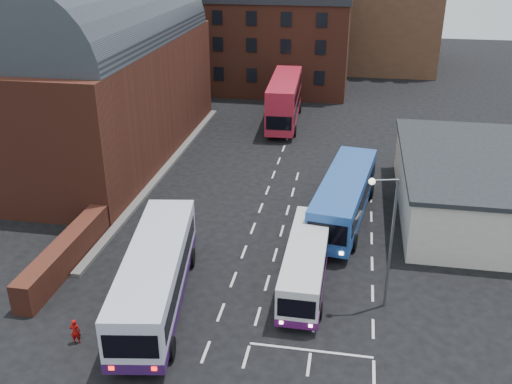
% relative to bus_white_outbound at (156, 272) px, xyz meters
% --- Properties ---
extents(ground, '(180.00, 180.00, 0.00)m').
position_rel_bus_white_outbound_xyz_m(ground, '(3.56, 0.59, -1.98)').
color(ground, black).
extents(railway_station, '(12.00, 28.00, 16.00)m').
position_rel_bus_white_outbound_xyz_m(railway_station, '(-11.94, 21.59, 5.66)').
color(railway_station, '#602B1E').
rests_on(railway_station, ground).
extents(forecourt_wall, '(1.20, 10.00, 1.80)m').
position_rel_bus_white_outbound_xyz_m(forecourt_wall, '(-6.64, 2.59, -1.08)').
color(forecourt_wall, '#602B1E').
rests_on(forecourt_wall, ground).
extents(cream_building, '(10.40, 16.40, 4.25)m').
position_rel_bus_white_outbound_xyz_m(cream_building, '(18.56, 14.59, 0.18)').
color(cream_building, beige).
rests_on(cream_building, ground).
extents(brick_terrace, '(22.00, 10.00, 11.00)m').
position_rel_bus_white_outbound_xyz_m(brick_terrace, '(-2.44, 46.59, 3.52)').
color(brick_terrace, brown).
rests_on(brick_terrace, ground).
extents(castle_keep, '(22.00, 22.00, 12.00)m').
position_rel_bus_white_outbound_xyz_m(castle_keep, '(9.56, 66.59, 4.02)').
color(castle_keep, brown).
rests_on(castle_keep, ground).
extents(bus_white_outbound, '(4.70, 12.56, 3.35)m').
position_rel_bus_white_outbound_xyz_m(bus_white_outbound, '(0.00, 0.00, 0.00)').
color(bus_white_outbound, silver).
rests_on(bus_white_outbound, ground).
extents(bus_white_inbound, '(2.45, 9.51, 2.59)m').
position_rel_bus_white_outbound_xyz_m(bus_white_inbound, '(7.73, 3.33, -0.45)').
color(bus_white_inbound, silver).
rests_on(bus_white_inbound, ground).
extents(bus_blue, '(4.39, 12.40, 3.31)m').
position_rel_bus_white_outbound_xyz_m(bus_blue, '(9.56, 11.67, -0.02)').
color(bus_blue, '#2450A2').
rests_on(bus_blue, ground).
extents(bus_red_double, '(3.48, 12.26, 4.86)m').
position_rel_bus_white_outbound_xyz_m(bus_red_double, '(2.62, 32.87, 0.60)').
color(bus_red_double, red).
rests_on(bus_red_double, ground).
extents(street_lamp, '(1.51, 0.57, 7.58)m').
position_rel_bus_white_outbound_xyz_m(street_lamp, '(11.91, 1.86, 2.59)').
color(street_lamp, '#575C61').
rests_on(street_lamp, ground).
extents(pedestrian_red, '(0.57, 0.45, 1.38)m').
position_rel_bus_white_outbound_xyz_m(pedestrian_red, '(-2.88, -3.84, -1.29)').
color(pedestrian_red, '#A10B08').
rests_on(pedestrian_red, ground).
extents(pedestrian_beige, '(1.05, 0.97, 1.73)m').
position_rel_bus_white_outbound_xyz_m(pedestrian_beige, '(-1.51, -1.36, -1.11)').
color(pedestrian_beige, tan).
rests_on(pedestrian_beige, ground).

